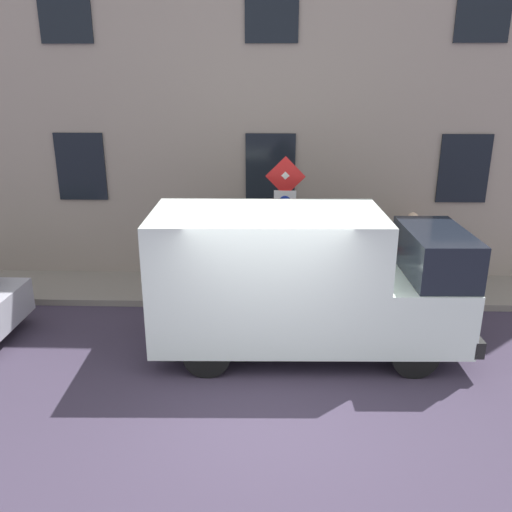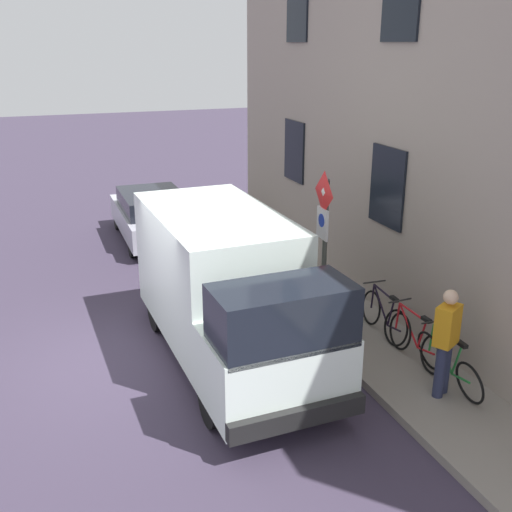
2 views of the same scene
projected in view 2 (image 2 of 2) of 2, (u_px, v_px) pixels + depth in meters
The scene contains 11 objects.
ground_plane at pixel (127, 359), 10.54m from camera, with size 80.00×80.00×0.00m, color #393144.
sidewalk_slab at pixel (342, 318), 11.94m from camera, with size 1.71×17.49×0.14m, color gray.
building_facade at pixel (411, 105), 10.97m from camera, with size 0.75×15.49×8.31m.
sign_post_stacked at pixel (323, 229), 10.78m from camera, with size 0.16×0.56×2.87m.
delivery_van at pixel (227, 287), 10.15m from camera, with size 2.14×5.38×2.50m.
parked_hatchback at pixel (152, 215), 16.67m from camera, with size 1.78×4.01×1.38m.
bicycle_green at pixel (448, 363), 9.38m from camera, with size 0.46×1.72×0.89m.
bicycle_red at pixel (414, 338), 10.17m from camera, with size 0.46×1.72×0.89m.
bicycle_black at pixel (385, 317), 10.97m from camera, with size 0.46×1.71×0.89m.
pedestrian at pixel (446, 339), 8.94m from camera, with size 0.48×0.42×1.72m.
litter_bin at pixel (322, 300), 11.50m from camera, with size 0.44×0.44×0.90m, color #2D5133.
Camera 2 is at (-1.20, -9.53, 5.22)m, focal length 42.30 mm.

